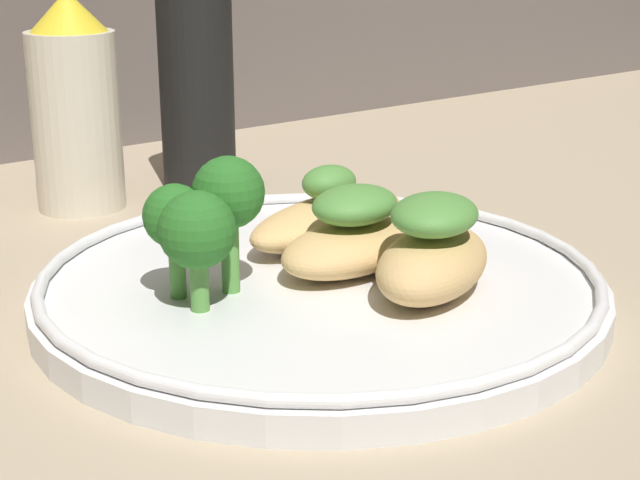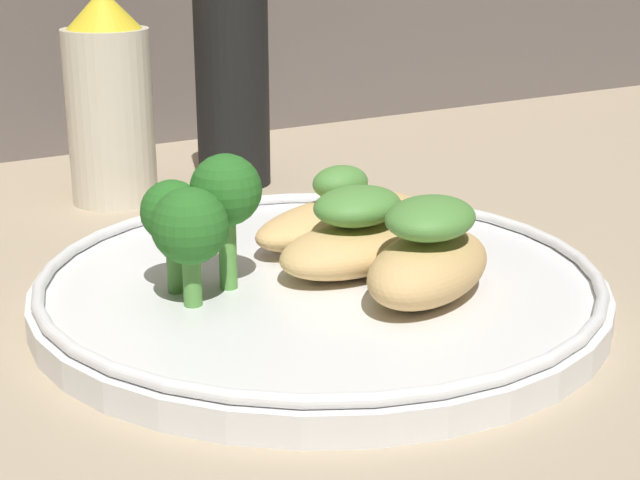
% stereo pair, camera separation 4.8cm
% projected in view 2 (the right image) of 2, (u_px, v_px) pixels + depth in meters
% --- Properties ---
extents(ground_plane, '(1.80, 1.80, 0.01)m').
position_uv_depth(ground_plane, '(320.00, 314.00, 0.49)').
color(ground_plane, tan).
extents(plate, '(0.28, 0.28, 0.02)m').
position_uv_depth(plate, '(320.00, 286.00, 0.49)').
color(plate, white).
rests_on(plate, ground_plane).
extents(grilled_meat_front, '(0.10, 0.08, 0.05)m').
position_uv_depth(grilled_meat_front, '(429.00, 257.00, 0.45)').
color(grilled_meat_front, tan).
rests_on(grilled_meat_front, plate).
extents(grilled_meat_middle, '(0.10, 0.06, 0.04)m').
position_uv_depth(grilled_meat_middle, '(354.00, 236.00, 0.49)').
color(grilled_meat_middle, tan).
rests_on(grilled_meat_middle, plate).
extents(grilled_meat_back, '(0.12, 0.07, 0.04)m').
position_uv_depth(grilled_meat_back, '(340.00, 216.00, 0.54)').
color(grilled_meat_back, tan).
rests_on(grilled_meat_back, plate).
extents(broccoli_bunch, '(0.06, 0.05, 0.07)m').
position_uv_depth(broccoli_bunch, '(199.00, 212.00, 0.45)').
color(broccoli_bunch, '#569942').
rests_on(broccoli_bunch, plate).
extents(sauce_bottle, '(0.06, 0.06, 0.14)m').
position_uv_depth(sauce_bottle, '(109.00, 102.00, 0.65)').
color(sauce_bottle, beige).
rests_on(sauce_bottle, ground_plane).
extents(pepper_grinder, '(0.05, 0.05, 0.17)m').
position_uv_depth(pepper_grinder, '(232.00, 75.00, 0.69)').
color(pepper_grinder, black).
rests_on(pepper_grinder, ground_plane).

